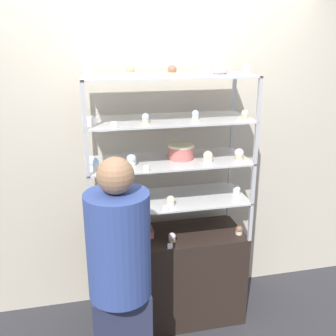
# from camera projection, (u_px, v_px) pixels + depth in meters

# --- Properties ---
(ground_plane) EXTENTS (20.00, 20.00, 0.00)m
(ground_plane) POSITION_uv_depth(u_px,v_px,m) (168.00, 316.00, 3.20)
(ground_plane) COLOR #2D2D33
(back_wall) EXTENTS (8.00, 0.05, 2.60)m
(back_wall) POSITION_uv_depth(u_px,v_px,m) (158.00, 150.00, 3.14)
(back_wall) COLOR beige
(back_wall) RESTS_ON ground_plane
(display_base) EXTENTS (1.15, 0.46, 0.74)m
(display_base) POSITION_uv_depth(u_px,v_px,m) (168.00, 277.00, 3.08)
(display_base) COLOR black
(display_base) RESTS_ON ground_plane
(display_riser_lower) EXTENTS (1.15, 0.46, 0.29)m
(display_riser_lower) POSITION_uv_depth(u_px,v_px,m) (168.00, 201.00, 2.88)
(display_riser_lower) COLOR #B7B7BC
(display_riser_lower) RESTS_ON display_base
(display_riser_middle) EXTENTS (1.15, 0.46, 0.29)m
(display_riser_middle) POSITION_uv_depth(u_px,v_px,m) (168.00, 163.00, 2.79)
(display_riser_middle) COLOR #B7B7BC
(display_riser_middle) RESTS_ON display_riser_lower
(display_riser_upper) EXTENTS (1.15, 0.46, 0.29)m
(display_riser_upper) POSITION_uv_depth(u_px,v_px,m) (168.00, 122.00, 2.70)
(display_riser_upper) COLOR #B7B7BC
(display_riser_upper) RESTS_ON display_riser_middle
(display_riser_top) EXTENTS (1.15, 0.46, 0.29)m
(display_riser_top) POSITION_uv_depth(u_px,v_px,m) (168.00, 78.00, 2.60)
(display_riser_top) COLOR #B7B7BC
(display_riser_top) RESTS_ON display_riser_upper
(layer_cake_centerpiece) EXTENTS (0.19, 0.19, 0.11)m
(layer_cake_centerpiece) POSITION_uv_depth(u_px,v_px,m) (181.00, 151.00, 2.80)
(layer_cake_centerpiece) COLOR #C66660
(layer_cake_centerpiece) RESTS_ON display_riser_middle
(sheet_cake_frosted) EXTENTS (0.26, 0.16, 0.06)m
(sheet_cake_frosted) POSITION_uv_depth(u_px,v_px,m) (135.00, 232.00, 2.94)
(sheet_cake_frosted) COLOR #C66660
(sheet_cake_frosted) RESTS_ON display_base
(cupcake_0) EXTENTS (0.05, 0.05, 0.07)m
(cupcake_0) POSITION_uv_depth(u_px,v_px,m) (100.00, 240.00, 2.82)
(cupcake_0) COLOR beige
(cupcake_0) RESTS_ON display_base
(cupcake_1) EXTENTS (0.05, 0.05, 0.07)m
(cupcake_1) POSITION_uv_depth(u_px,v_px,m) (172.00, 237.00, 2.86)
(cupcake_1) COLOR #CCB28C
(cupcake_1) RESTS_ON display_base
(cupcake_2) EXTENTS (0.05, 0.05, 0.07)m
(cupcake_2) POSITION_uv_depth(u_px,v_px,m) (239.00, 230.00, 2.97)
(cupcake_2) COLOR beige
(cupcake_2) RESTS_ON display_base
(price_tag_0) EXTENTS (0.04, 0.00, 0.04)m
(price_tag_0) POSITION_uv_depth(u_px,v_px,m) (170.00, 246.00, 2.76)
(price_tag_0) COLOR white
(price_tag_0) RESTS_ON display_base
(cupcake_3) EXTENTS (0.06, 0.06, 0.07)m
(cupcake_3) POSITION_uv_depth(u_px,v_px,m) (98.00, 207.00, 2.65)
(cupcake_3) COLOR white
(cupcake_3) RESTS_ON display_riser_lower
(cupcake_4) EXTENTS (0.06, 0.06, 0.07)m
(cupcake_4) POSITION_uv_depth(u_px,v_px,m) (171.00, 201.00, 2.75)
(cupcake_4) COLOR white
(cupcake_4) RESTS_ON display_riser_lower
(cupcake_5) EXTENTS (0.06, 0.06, 0.07)m
(cupcake_5) POSITION_uv_depth(u_px,v_px,m) (237.00, 190.00, 2.94)
(cupcake_5) COLOR white
(cupcake_5) RESTS_ON display_riser_lower
(price_tag_1) EXTENTS (0.04, 0.00, 0.04)m
(price_tag_1) POSITION_uv_depth(u_px,v_px,m) (165.00, 208.00, 2.66)
(price_tag_1) COLOR white
(price_tag_1) RESTS_ON display_riser_lower
(cupcake_6) EXTENTS (0.07, 0.07, 0.08)m
(cupcake_6) POSITION_uv_depth(u_px,v_px,m) (94.00, 164.00, 2.58)
(cupcake_6) COLOR beige
(cupcake_6) RESTS_ON display_riser_middle
(cupcake_7) EXTENTS (0.07, 0.07, 0.08)m
(cupcake_7) POSITION_uv_depth(u_px,v_px,m) (131.00, 160.00, 2.66)
(cupcake_7) COLOR beige
(cupcake_7) RESTS_ON display_riser_middle
(cupcake_8) EXTENTS (0.07, 0.07, 0.08)m
(cupcake_8) POSITION_uv_depth(u_px,v_px,m) (208.00, 157.00, 2.73)
(cupcake_8) COLOR white
(cupcake_8) RESTS_ON display_riser_middle
(cupcake_9) EXTENTS (0.07, 0.07, 0.08)m
(cupcake_9) POSITION_uv_depth(u_px,v_px,m) (239.00, 154.00, 2.79)
(cupcake_9) COLOR #CCB28C
(cupcake_9) RESTS_ON display_riser_middle
(price_tag_2) EXTENTS (0.04, 0.00, 0.04)m
(price_tag_2) POSITION_uv_depth(u_px,v_px,m) (146.00, 168.00, 2.54)
(price_tag_2) COLOR white
(price_tag_2) RESTS_ON display_riser_middle
(cupcake_10) EXTENTS (0.05, 0.05, 0.06)m
(cupcake_10) POSITION_uv_depth(u_px,v_px,m) (93.00, 121.00, 2.49)
(cupcake_10) COLOR white
(cupcake_10) RESTS_ON display_riser_upper
(cupcake_11) EXTENTS (0.05, 0.05, 0.06)m
(cupcake_11) POSITION_uv_depth(u_px,v_px,m) (146.00, 118.00, 2.56)
(cupcake_11) COLOR #CCB28C
(cupcake_11) RESTS_ON display_riser_upper
(cupcake_12) EXTENTS (0.05, 0.05, 0.06)m
(cupcake_12) POSITION_uv_depth(u_px,v_px,m) (195.00, 115.00, 2.67)
(cupcake_12) COLOR beige
(cupcake_12) RESTS_ON display_riser_upper
(cupcake_13) EXTENTS (0.05, 0.05, 0.06)m
(cupcake_13) POSITION_uv_depth(u_px,v_px,m) (245.00, 114.00, 2.69)
(cupcake_13) COLOR #CCB28C
(cupcake_13) RESTS_ON display_riser_upper
(price_tag_3) EXTENTS (0.04, 0.00, 0.04)m
(price_tag_3) POSITION_uv_depth(u_px,v_px,m) (114.00, 125.00, 2.41)
(price_tag_3) COLOR white
(price_tag_3) RESTS_ON display_riser_upper
(cupcake_14) EXTENTS (0.06, 0.06, 0.07)m
(cupcake_14) POSITION_uv_depth(u_px,v_px,m) (88.00, 72.00, 2.42)
(cupcake_14) COLOR beige
(cupcake_14) RESTS_ON display_riser_top
(cupcake_15) EXTENTS (0.06, 0.06, 0.07)m
(cupcake_15) POSITION_uv_depth(u_px,v_px,m) (130.00, 71.00, 2.48)
(cupcake_15) COLOR white
(cupcake_15) RESTS_ON display_riser_top
(cupcake_16) EXTENTS (0.06, 0.06, 0.07)m
(cupcake_16) POSITION_uv_depth(u_px,v_px,m) (172.00, 71.00, 2.48)
(cupcake_16) COLOR #CCB28C
(cupcake_16) RESTS_ON display_riser_top
(cupcake_17) EXTENTS (0.06, 0.06, 0.07)m
(cupcake_17) POSITION_uv_depth(u_px,v_px,m) (209.00, 70.00, 2.53)
(cupcake_17) COLOR beige
(cupcake_17) RESTS_ON display_riser_top
(cupcake_18) EXTENTS (0.06, 0.06, 0.07)m
(cupcake_18) POSITION_uv_depth(u_px,v_px,m) (247.00, 69.00, 2.61)
(cupcake_18) COLOR white
(cupcake_18) RESTS_ON display_riser_top
(price_tag_4) EXTENTS (0.04, 0.00, 0.04)m
(price_tag_4) POSITION_uv_depth(u_px,v_px,m) (207.00, 74.00, 2.44)
(price_tag_4) COLOR white
(price_tag_4) RESTS_ON display_riser_top
(donut_glazed) EXTENTS (0.15, 0.15, 0.04)m
(donut_glazed) POSITION_uv_depth(u_px,v_px,m) (218.00, 70.00, 2.72)
(donut_glazed) COLOR #EFB2BC
(donut_glazed) RESTS_ON display_riser_top
(customer_figure) EXTENTS (0.36, 0.36, 1.56)m
(customer_figure) POSITION_uv_depth(u_px,v_px,m) (120.00, 277.00, 2.28)
(customer_figure) COLOR #282D47
(customer_figure) RESTS_ON ground_plane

